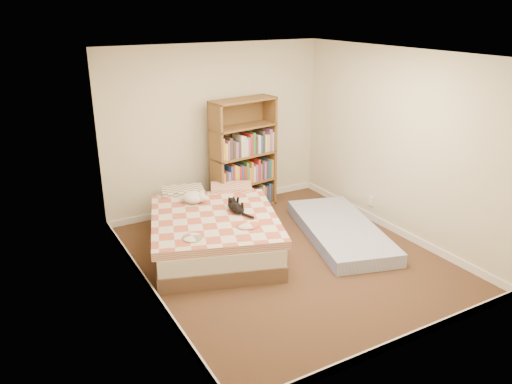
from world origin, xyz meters
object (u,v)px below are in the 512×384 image
white_dog (194,197)px  bookshelf (243,171)px  bed (213,228)px  black_cat (235,207)px  floor_mattress (340,231)px

white_dog → bookshelf: bearing=31.5°
bookshelf → bed: bearing=-143.0°
black_cat → white_dog: 0.64m
black_cat → white_dog: bearing=134.6°
floor_mattress → black_cat: (-1.38, 0.45, 0.48)m
bookshelf → black_cat: size_ratio=2.91×
bed → bookshelf: bookshelf is taller
bookshelf → floor_mattress: 1.80m
bed → black_cat: black_cat is taller
bed → floor_mattress: 1.76m
bed → black_cat: size_ratio=4.19×
black_cat → bookshelf: bearing=69.3°
floor_mattress → white_dog: size_ratio=6.34×
bed → white_dog: bearing=121.4°
bookshelf → white_dog: bearing=-158.6°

